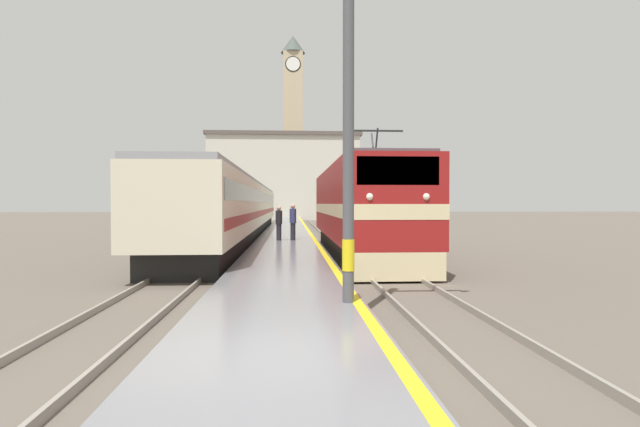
{
  "coord_description": "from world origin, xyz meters",
  "views": [
    {
      "loc": [
        0.17,
        -6.18,
        2.27
      ],
      "look_at": [
        1.71,
        19.36,
        1.76
      ],
      "focal_mm": 28.0,
      "sensor_mm": 36.0,
      "label": 1
    }
  ],
  "objects_px": {
    "person_on_platform": "(293,221)",
    "clock_tower": "(293,123)",
    "second_waiting_passenger": "(279,222)",
    "locomotive_train": "(359,210)",
    "passenger_train": "(242,208)",
    "catenary_mast": "(353,103)"
  },
  "relations": [
    {
      "from": "locomotive_train",
      "to": "clock_tower",
      "type": "relative_size",
      "value": 0.55
    },
    {
      "from": "locomotive_train",
      "to": "person_on_platform",
      "type": "relative_size",
      "value": 8.43
    },
    {
      "from": "person_on_platform",
      "to": "clock_tower",
      "type": "bearing_deg",
      "value": 89.62
    },
    {
      "from": "second_waiting_passenger",
      "to": "clock_tower",
      "type": "distance_m",
      "value": 54.78
    },
    {
      "from": "passenger_train",
      "to": "person_on_platform",
      "type": "xyz_separation_m",
      "value": [
        3.41,
        -8.87,
        -0.6
      ]
    },
    {
      "from": "locomotive_train",
      "to": "clock_tower",
      "type": "xyz_separation_m",
      "value": [
        -2.5,
        57.12,
        12.96
      ]
    },
    {
      "from": "locomotive_train",
      "to": "catenary_mast",
      "type": "distance_m",
      "value": 12.35
    },
    {
      "from": "person_on_platform",
      "to": "second_waiting_passenger",
      "type": "xyz_separation_m",
      "value": [
        -0.72,
        -0.11,
        -0.06
      ]
    },
    {
      "from": "person_on_platform",
      "to": "clock_tower",
      "type": "height_order",
      "value": "clock_tower"
    },
    {
      "from": "passenger_train",
      "to": "clock_tower",
      "type": "xyz_separation_m",
      "value": [
        3.76,
        44.06,
        12.98
      ]
    },
    {
      "from": "locomotive_train",
      "to": "person_on_platform",
      "type": "distance_m",
      "value": 5.11
    },
    {
      "from": "person_on_platform",
      "to": "clock_tower",
      "type": "distance_m",
      "value": 54.65
    },
    {
      "from": "locomotive_train",
      "to": "catenary_mast",
      "type": "height_order",
      "value": "catenary_mast"
    },
    {
      "from": "second_waiting_passenger",
      "to": "locomotive_train",
      "type": "bearing_deg",
      "value": -48.8
    },
    {
      "from": "person_on_platform",
      "to": "second_waiting_passenger",
      "type": "distance_m",
      "value": 0.73
    },
    {
      "from": "passenger_train",
      "to": "person_on_platform",
      "type": "relative_size",
      "value": 22.75
    },
    {
      "from": "person_on_platform",
      "to": "second_waiting_passenger",
      "type": "height_order",
      "value": "person_on_platform"
    },
    {
      "from": "passenger_train",
      "to": "second_waiting_passenger",
      "type": "height_order",
      "value": "passenger_train"
    },
    {
      "from": "catenary_mast",
      "to": "second_waiting_passenger",
      "type": "distance_m",
      "value": 16.45
    },
    {
      "from": "passenger_train",
      "to": "person_on_platform",
      "type": "distance_m",
      "value": 9.53
    },
    {
      "from": "locomotive_train",
      "to": "catenary_mast",
      "type": "relative_size",
      "value": 2.09
    },
    {
      "from": "catenary_mast",
      "to": "person_on_platform",
      "type": "distance_m",
      "value": 16.49
    }
  ]
}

